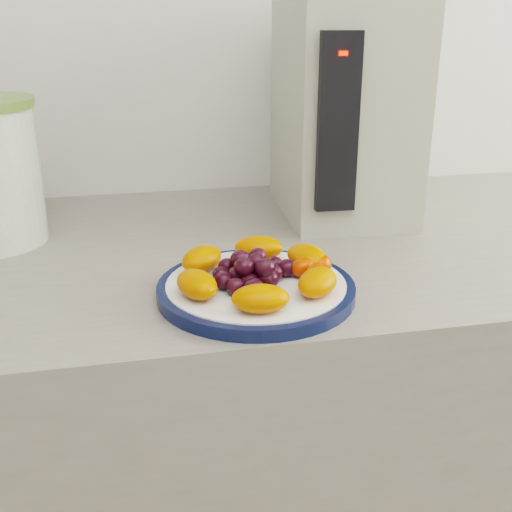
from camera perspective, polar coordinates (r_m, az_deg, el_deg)
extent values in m
cube|color=gray|center=(1.16, -0.29, -20.19)|extent=(3.50, 0.60, 0.90)
cube|color=#7F634C|center=(1.18, -0.28, -21.29)|extent=(3.48, 0.58, 0.84)
cylinder|color=#0A1538|center=(0.75, 0.00, -3.02)|extent=(0.23, 0.23, 0.01)
cylinder|color=white|center=(0.75, 0.00, -2.95)|extent=(0.21, 0.21, 0.02)
cube|color=#AAA692|center=(1.04, 7.79, 12.59)|extent=(0.20, 0.27, 0.33)
cube|color=black|center=(0.90, 7.27, 11.55)|extent=(0.06, 0.02, 0.24)
cube|color=#FF0C05|center=(0.87, 7.75, 17.43)|extent=(0.01, 0.01, 0.01)
ellipsoid|color=#CF4F00|center=(0.78, 4.58, -0.11)|extent=(0.06, 0.07, 0.03)
ellipsoid|color=#CF4F00|center=(0.81, 0.24, 0.74)|extent=(0.07, 0.05, 0.03)
ellipsoid|color=#CF4F00|center=(0.78, -4.84, -0.25)|extent=(0.07, 0.07, 0.03)
ellipsoid|color=#CF4F00|center=(0.71, -5.28, -2.51)|extent=(0.06, 0.07, 0.03)
ellipsoid|color=#CF4F00|center=(0.67, 0.39, -3.81)|extent=(0.07, 0.05, 0.03)
ellipsoid|color=#CF4F00|center=(0.71, 5.49, -2.33)|extent=(0.07, 0.07, 0.03)
ellipsoid|color=black|center=(0.74, 0.00, -1.59)|extent=(0.02, 0.02, 0.02)
ellipsoid|color=black|center=(0.75, 1.58, -1.52)|extent=(0.02, 0.02, 0.02)
ellipsoid|color=black|center=(0.76, 0.49, -1.04)|extent=(0.02, 0.02, 0.02)
ellipsoid|color=black|center=(0.76, -1.07, -1.18)|extent=(0.02, 0.02, 0.02)
ellipsoid|color=black|center=(0.74, -1.60, -1.70)|extent=(0.02, 0.02, 0.02)
ellipsoid|color=black|center=(0.72, -0.52, -2.27)|extent=(0.02, 0.02, 0.02)
ellipsoid|color=black|center=(0.73, 1.11, -2.06)|extent=(0.02, 0.02, 0.02)
ellipsoid|color=black|center=(0.76, 2.75, -1.06)|extent=(0.02, 0.02, 0.02)
ellipsoid|color=black|center=(0.77, 1.65, -0.71)|extent=(0.02, 0.02, 0.02)
ellipsoid|color=black|center=(0.78, 0.16, -0.50)|extent=(0.02, 0.02, 0.02)
ellipsoid|color=black|center=(0.78, -1.37, -0.64)|extent=(0.02, 0.02, 0.02)
ellipsoid|color=black|center=(0.76, -2.58, -0.96)|extent=(0.02, 0.02, 0.02)
ellipsoid|color=black|center=(0.75, -3.15, -1.64)|extent=(0.02, 0.02, 0.02)
ellipsoid|color=black|center=(0.73, -2.89, -2.19)|extent=(0.02, 0.02, 0.02)
ellipsoid|color=black|center=(0.71, -1.80, -2.74)|extent=(0.02, 0.02, 0.02)
ellipsoid|color=black|center=(0.70, -0.18, -2.87)|extent=(0.02, 0.02, 0.02)
ellipsoid|color=black|center=(0.74, 0.00, -0.55)|extent=(0.02, 0.02, 0.02)
ellipsoid|color=black|center=(0.76, 0.16, 0.00)|extent=(0.02, 0.02, 0.02)
ellipsoid|color=black|center=(0.74, -1.40, -0.29)|extent=(0.02, 0.02, 0.02)
ellipsoid|color=black|center=(0.72, -1.06, -0.97)|extent=(0.02, 0.02, 0.02)
ellipsoid|color=black|center=(0.72, 0.79, -1.04)|extent=(0.02, 0.02, 0.02)
ellipsoid|color=red|center=(0.76, 4.19, -1.04)|extent=(0.03, 0.03, 0.02)
ellipsoid|color=red|center=(0.77, 5.74, -0.76)|extent=(0.04, 0.03, 0.02)
ellipsoid|color=red|center=(0.74, 5.39, -1.54)|extent=(0.04, 0.04, 0.02)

